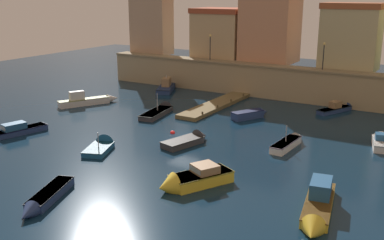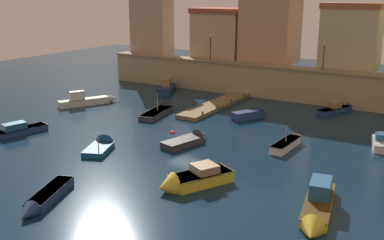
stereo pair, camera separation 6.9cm
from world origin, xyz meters
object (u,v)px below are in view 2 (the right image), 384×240
Objects in this scene: moored_boat_4 at (191,179)px; mooring_buoy_2 at (211,165)px; moored_boat_1 at (9,132)px; moored_boat_9 at (161,110)px; moored_boat_3 at (289,142)px; quay_lamp_1 at (324,51)px; moored_boat_12 at (381,141)px; moored_boat_8 at (252,114)px; moored_boat_7 at (44,199)px; moored_boat_6 at (339,108)px; moored_boat_10 at (317,207)px; moored_boat_2 at (168,85)px; mooring_buoy_1 at (324,191)px; mooring_buoy_0 at (173,133)px; quay_lamp_0 at (210,43)px; moored_boat_5 at (89,100)px; moored_boat_11 at (190,140)px.

mooring_buoy_2 is (-0.81, 4.24, -0.52)m from moored_boat_4.
moored_boat_1 is 16.23m from moored_boat_9.
quay_lamp_1 is at bearing 10.29° from moored_boat_3.
moored_boat_12 is 6.65× the size of mooring_buoy_2.
quay_lamp_1 is at bearing 156.69° from moored_boat_1.
moored_boat_8 reaches higher than mooring_buoy_2.
moored_boat_4 is 9.89m from moored_boat_7.
moored_boat_12 is (6.89, 4.33, 0.05)m from moored_boat_3.
moored_boat_10 reaches higher than moored_boat_6.
mooring_buoy_1 is at bearing -153.08° from moored_boat_2.
mooring_buoy_0 is (12.01, -16.89, -0.48)m from moored_boat_2.
quay_lamp_0 reaches higher than moored_boat_10.
moored_boat_2 is 9.58× the size of mooring_buoy_1.
moored_boat_1 is 20.14m from mooring_buoy_2.
moored_boat_5 is (-25.84, 2.21, 0.17)m from moored_boat_3.
quay_lamp_1 is 0.55× the size of moored_boat_4.
moored_boat_7 is at bearing -172.96° from moored_boat_6.
moored_boat_4 is 0.97× the size of moored_boat_7.
moored_boat_7 is at bearing -101.43° from quay_lamp_1.
moored_boat_4 is (-2.87, -11.88, 0.16)m from moored_boat_3.
moored_boat_4 is 20.37m from moored_boat_9.
moored_boat_2 is at bearing 60.07° from moored_boat_3.
quay_lamp_0 is 7.01× the size of mooring_buoy_0.
mooring_buoy_0 is (-11.55, -16.86, -0.36)m from moored_boat_6.
moored_boat_7 is 12.31× the size of mooring_buoy_0.
moored_boat_3 is at bearing -111.71° from moored_boat_9.
moored_boat_9 is 16.78m from mooring_buoy_2.
moored_boat_10 is (5.88, -11.45, 0.15)m from moored_boat_3.
quay_lamp_1 is 0.71× the size of moored_boat_8.
moored_boat_11 is 13.79m from mooring_buoy_1.
moored_boat_1 is 16.18m from moored_boat_7.
moored_boat_3 is 7.44× the size of mooring_buoy_1.
moored_boat_10 is 15.38× the size of mooring_buoy_0.
moored_boat_3 is 12.87m from moored_boat_10.
moored_boat_2 is 23.85m from moored_boat_11.
moored_boat_4 is at bearing -140.52° from moored_boat_8.
quay_lamp_0 is at bearing -90.44° from moored_boat_2.
moored_boat_8 is at bearing 153.24° from moored_boat_7.
moored_boat_7 is (13.32, -33.84, -0.16)m from moored_boat_2.
moored_boat_3 is 16.58m from moored_boat_9.
moored_boat_2 reaches higher than mooring_buoy_1.
moored_boat_7 reaches higher than mooring_buoy_0.
moored_boat_12 is (9.76, 16.21, -0.11)m from moored_boat_4.
moored_boat_3 reaches higher than moored_boat_10.
moored_boat_8 is at bearing 129.49° from mooring_buoy_1.
moored_boat_10 is 15.81m from moored_boat_12.
moored_boat_1 is at bearing -101.69° from moored_boat_10.
moored_boat_7 is at bearing -173.16° from moored_boat_9.
mooring_buoy_2 is at bearing -140.32° from moored_boat_8.
moored_boat_10 is 10.31m from mooring_buoy_2.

